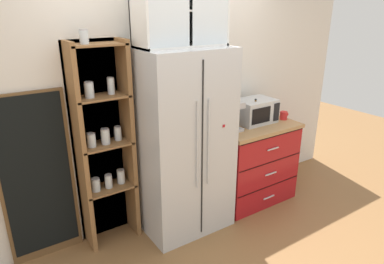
{
  "coord_description": "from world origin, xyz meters",
  "views": [
    {
      "loc": [
        -1.64,
        -2.57,
        2.14
      ],
      "look_at": [
        0.1,
        0.04,
        0.99
      ],
      "focal_mm": 32.31,
      "sensor_mm": 36.0,
      "label": 1
    }
  ],
  "objects_px": {
    "mug_cream": "(250,119)",
    "bottle_amber": "(255,113)",
    "coffee_maker": "(231,115)",
    "microwave": "(255,111)",
    "mug_red": "(284,115)",
    "chalkboard_menu": "(37,179)",
    "refrigerator": "(183,143)"
  },
  "relations": [
    {
      "from": "mug_red",
      "to": "chalkboard_menu",
      "type": "relative_size",
      "value": 0.08
    },
    {
      "from": "bottle_amber",
      "to": "chalkboard_menu",
      "type": "bearing_deg",
      "value": 172.63
    },
    {
      "from": "mug_red",
      "to": "chalkboard_menu",
      "type": "xyz_separation_m",
      "value": [
        -2.61,
        0.34,
        -0.2
      ]
    },
    {
      "from": "chalkboard_menu",
      "to": "mug_red",
      "type": "bearing_deg",
      "value": -7.46
    },
    {
      "from": "mug_cream",
      "to": "mug_red",
      "type": "bearing_deg",
      "value": -17.91
    },
    {
      "from": "mug_red",
      "to": "microwave",
      "type": "bearing_deg",
      "value": 162.11
    },
    {
      "from": "refrigerator",
      "to": "microwave",
      "type": "distance_m",
      "value": 0.99
    },
    {
      "from": "refrigerator",
      "to": "mug_red",
      "type": "relative_size",
      "value": 15.13
    },
    {
      "from": "bottle_amber",
      "to": "chalkboard_menu",
      "type": "height_order",
      "value": "chalkboard_menu"
    },
    {
      "from": "microwave",
      "to": "mug_red",
      "type": "xyz_separation_m",
      "value": [
        0.35,
        -0.11,
        -0.08
      ]
    },
    {
      "from": "refrigerator",
      "to": "mug_red",
      "type": "height_order",
      "value": "refrigerator"
    },
    {
      "from": "coffee_maker",
      "to": "chalkboard_menu",
      "type": "relative_size",
      "value": 0.2
    },
    {
      "from": "mug_cream",
      "to": "bottle_amber",
      "type": "relative_size",
      "value": 0.42
    },
    {
      "from": "coffee_maker",
      "to": "bottle_amber",
      "type": "height_order",
      "value": "coffee_maker"
    },
    {
      "from": "coffee_maker",
      "to": "mug_cream",
      "type": "height_order",
      "value": "coffee_maker"
    },
    {
      "from": "microwave",
      "to": "chalkboard_menu",
      "type": "xyz_separation_m",
      "value": [
        -2.26,
        0.23,
        -0.28
      ]
    },
    {
      "from": "microwave",
      "to": "chalkboard_menu",
      "type": "bearing_deg",
      "value": 174.21
    },
    {
      "from": "microwave",
      "to": "mug_cream",
      "type": "height_order",
      "value": "microwave"
    },
    {
      "from": "coffee_maker",
      "to": "bottle_amber",
      "type": "distance_m",
      "value": 0.33
    },
    {
      "from": "mug_cream",
      "to": "bottle_amber",
      "type": "distance_m",
      "value": 0.11
    },
    {
      "from": "mug_red",
      "to": "mug_cream",
      "type": "bearing_deg",
      "value": 162.09
    },
    {
      "from": "bottle_amber",
      "to": "chalkboard_menu",
      "type": "relative_size",
      "value": 0.19
    },
    {
      "from": "refrigerator",
      "to": "bottle_amber",
      "type": "xyz_separation_m",
      "value": [
        0.92,
        0.0,
        0.14
      ]
    },
    {
      "from": "coffee_maker",
      "to": "mug_cream",
      "type": "bearing_deg",
      "value": 10.12
    },
    {
      "from": "mug_red",
      "to": "bottle_amber",
      "type": "xyz_separation_m",
      "value": [
        -0.4,
        0.06,
        0.08
      ]
    },
    {
      "from": "mug_red",
      "to": "chalkboard_menu",
      "type": "distance_m",
      "value": 2.64
    },
    {
      "from": "refrigerator",
      "to": "chalkboard_menu",
      "type": "height_order",
      "value": "refrigerator"
    },
    {
      "from": "mug_cream",
      "to": "bottle_amber",
      "type": "height_order",
      "value": "bottle_amber"
    },
    {
      "from": "mug_red",
      "to": "mug_cream",
      "type": "height_order",
      "value": "mug_red"
    },
    {
      "from": "microwave",
      "to": "mug_red",
      "type": "distance_m",
      "value": 0.38
    },
    {
      "from": "microwave",
      "to": "chalkboard_menu",
      "type": "distance_m",
      "value": 2.29
    },
    {
      "from": "refrigerator",
      "to": "mug_red",
      "type": "distance_m",
      "value": 1.33
    }
  ]
}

